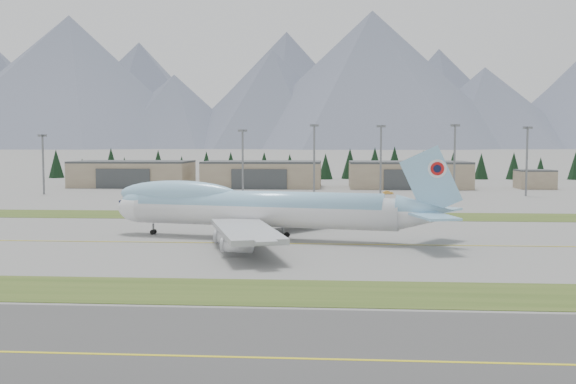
# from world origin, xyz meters

# --- Properties ---
(ground) EXTENTS (7000.00, 7000.00, 0.00)m
(ground) POSITION_xyz_m (0.00, 0.00, 0.00)
(ground) COLOR slate
(ground) RESTS_ON ground
(grass_strip_near) EXTENTS (400.00, 14.00, 0.08)m
(grass_strip_near) POSITION_xyz_m (0.00, -38.00, 0.00)
(grass_strip_near) COLOR #384D1B
(grass_strip_near) RESTS_ON ground
(grass_strip_far) EXTENTS (400.00, 18.00, 0.08)m
(grass_strip_far) POSITION_xyz_m (0.00, 45.00, 0.00)
(grass_strip_far) COLOR #384D1B
(grass_strip_far) RESTS_ON ground
(asphalt_taxiway) EXTENTS (400.00, 32.00, 0.04)m
(asphalt_taxiway) POSITION_xyz_m (0.00, -62.00, 0.00)
(asphalt_taxiway) COLOR #383838
(asphalt_taxiway) RESTS_ON ground
(taxiway_line_main) EXTENTS (400.00, 0.40, 0.02)m
(taxiway_line_main) POSITION_xyz_m (0.00, 0.00, 0.00)
(taxiway_line_main) COLOR gold
(taxiway_line_main) RESTS_ON ground
(taxiway_line_near) EXTENTS (400.00, 0.40, 0.02)m
(taxiway_line_near) POSITION_xyz_m (0.00, -62.00, 0.00)
(taxiway_line_near) COLOR gold
(taxiway_line_near) RESTS_ON ground
(boeing_747_freighter) EXTENTS (68.08, 57.41, 17.85)m
(boeing_747_freighter) POSITION_xyz_m (-0.03, 5.72, 5.89)
(boeing_747_freighter) COLOR white
(boeing_747_freighter) RESTS_ON ground
(hangar_left) EXTENTS (48.00, 26.60, 10.80)m
(hangar_left) POSITION_xyz_m (-70.00, 149.90, 5.39)
(hangar_left) COLOR gray
(hangar_left) RESTS_ON ground
(hangar_center) EXTENTS (48.00, 26.60, 10.80)m
(hangar_center) POSITION_xyz_m (-15.00, 149.90, 5.39)
(hangar_center) COLOR gray
(hangar_center) RESTS_ON ground
(hangar_right) EXTENTS (48.00, 26.60, 10.80)m
(hangar_right) POSITION_xyz_m (45.00, 149.90, 5.39)
(hangar_right) COLOR gray
(hangar_right) RESTS_ON ground
(control_shed) EXTENTS (14.00, 12.00, 7.60)m
(control_shed) POSITION_xyz_m (95.00, 148.00, 3.80)
(control_shed) COLOR gray
(control_shed) RESTS_ON ground
(floodlight_masts) EXTENTS (172.91, 9.35, 24.86)m
(floodlight_masts) POSITION_xyz_m (12.55, 109.74, 16.47)
(floodlight_masts) COLOR slate
(floodlight_masts) RESTS_ON ground
(service_vehicle_a) EXTENTS (3.04, 4.23, 1.34)m
(service_vehicle_a) POSITION_xyz_m (-32.54, 119.72, 0.00)
(service_vehicle_a) COLOR #BBBBBD
(service_vehicle_a) RESTS_ON ground
(service_vehicle_b) EXTENTS (3.98, 2.10, 1.25)m
(service_vehicle_b) POSITION_xyz_m (33.75, 115.12, 0.00)
(service_vehicle_b) COLOR gold
(service_vehicle_b) RESTS_ON ground
(service_vehicle_c) EXTENTS (3.43, 4.87, 1.31)m
(service_vehicle_c) POSITION_xyz_m (68.44, 140.00, 0.00)
(service_vehicle_c) COLOR #A5A4A9
(service_vehicle_c) RESTS_ON ground
(conifer_belt) EXTENTS (275.83, 16.11, 16.72)m
(conifer_belt) POSITION_xyz_m (4.84, 212.91, 7.27)
(conifer_belt) COLOR black
(conifer_belt) RESTS_ON ground
(mountain_ridge_front) EXTENTS (4387.39, 1173.34, 527.62)m
(mountain_ridge_front) POSITION_xyz_m (17.08, 2204.95, 227.69)
(mountain_ridge_front) COLOR #464D5E
(mountain_ridge_front) RESTS_ON ground
(mountain_ridge_rear) EXTENTS (4471.67, 1070.58, 535.29)m
(mountain_ridge_rear) POSITION_xyz_m (144.52, 2900.00, 255.28)
(mountain_ridge_rear) COLOR #464D5E
(mountain_ridge_rear) RESTS_ON ground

